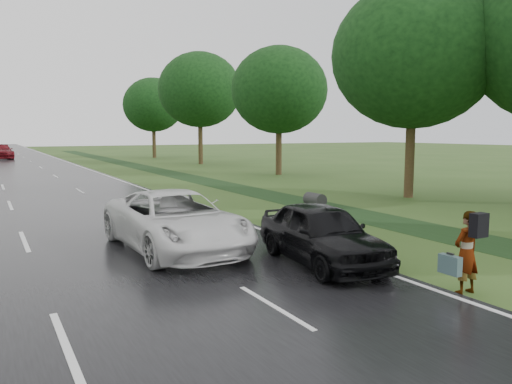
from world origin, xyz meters
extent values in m
plane|color=#2F4C1B|center=(0.00, 0.00, 0.00)|extent=(220.00, 220.00, 0.00)
cube|color=silver|center=(6.75, 45.00, 0.04)|extent=(0.12, 180.00, 0.01)
cube|color=black|center=(11.50, 20.00, 0.00)|extent=(2.20, 120.00, 0.01)
cylinder|color=#2D2D2D|center=(11.50, 10.00, 0.25)|extent=(0.56, 1.00, 0.56)
cylinder|color=#3C2A18|center=(17.00, 10.00, 1.92)|extent=(0.44, 0.44, 3.84)
ellipsoid|color=black|center=(17.00, 10.00, 6.69)|extent=(7.60, 7.60, 6.84)
cylinder|color=#3C2A18|center=(18.20, 24.00, 1.76)|extent=(0.44, 0.44, 3.52)
ellipsoid|color=black|center=(18.20, 24.00, 6.14)|extent=(7.00, 7.00, 6.30)
cylinder|color=#3C2A18|center=(17.80, 38.00, 2.08)|extent=(0.44, 0.44, 4.16)
ellipsoid|color=black|center=(17.80, 38.00, 7.16)|extent=(8.00, 8.00, 7.20)
cylinder|color=#3C2A18|center=(17.50, 52.00, 1.84)|extent=(0.44, 0.44, 3.68)
ellipsoid|color=black|center=(17.50, 52.00, 6.38)|extent=(7.20, 7.20, 6.48)
imported|color=#A5998C|center=(7.20, -1.06, 0.82)|extent=(0.60, 0.40, 1.63)
cube|color=black|center=(7.20, -1.30, 1.39)|extent=(0.33, 0.20, 0.46)
cube|color=#3F5A5D|center=(6.85, -0.97, 0.60)|extent=(0.16, 0.46, 0.37)
cube|color=black|center=(6.85, -0.97, 0.82)|extent=(0.04, 0.15, 0.03)
imported|color=silver|center=(3.45, 5.00, 0.81)|extent=(2.76, 5.65, 1.55)
imported|color=black|center=(6.00, 2.00, 0.76)|extent=(2.16, 4.39, 1.44)
imported|color=#650B11|center=(1.00, 57.50, 0.88)|extent=(2.68, 5.90, 1.68)
camera|label=1|loc=(-0.90, -7.36, 3.13)|focal=35.00mm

